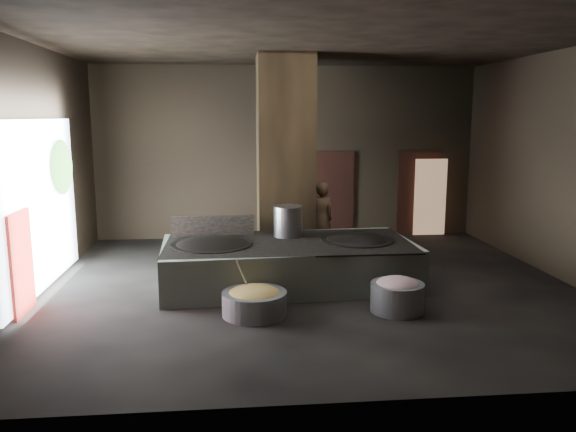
{
  "coord_description": "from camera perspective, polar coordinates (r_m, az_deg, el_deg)",
  "views": [
    {
      "loc": [
        -1.43,
        -10.3,
        3.2
      ],
      "look_at": [
        -0.36,
        0.61,
        1.25
      ],
      "focal_mm": 35.0,
      "sensor_mm": 36.0,
      "label": 1
    }
  ],
  "objects": [
    {
      "name": "doorway_near",
      "position": [
        15.13,
        4.49,
        2.08
      ],
      "size": [
        1.18,
        0.08,
        2.38
      ],
      "primitive_type": "cube",
      "color": "black",
      "rests_on": "ground"
    },
    {
      "name": "front_wall",
      "position": [
        6.0,
        8.29,
        0.88
      ],
      "size": [
        10.0,
        0.1,
        4.5
      ],
      "primitive_type": "cube",
      "color": "black",
      "rests_on": "ground"
    },
    {
      "name": "meat_basin",
      "position": [
        9.57,
        11.04,
        -8.11
      ],
      "size": [
        0.93,
        0.93,
        0.48
      ],
      "primitive_type": "cylinder",
      "rotation": [
        0.0,
        0.0,
        -0.06
      ],
      "color": "gray",
      "rests_on": "ground"
    },
    {
      "name": "veg_basin",
      "position": [
        9.27,
        -3.43,
        -8.85
      ],
      "size": [
        1.29,
        1.29,
        0.39
      ],
      "primitive_type": "cylinder",
      "rotation": [
        0.0,
        0.0,
        -0.26
      ],
      "color": "gray",
      "rests_on": "ground"
    },
    {
      "name": "floor",
      "position": [
        10.89,
        2.24,
        -7.28
      ],
      "size": [
        10.0,
        9.0,
        0.1
      ],
      "primitive_type": "cube",
      "color": "black",
      "rests_on": "ground"
    },
    {
      "name": "splash_guard",
      "position": [
        11.38,
        -7.63,
        -0.99
      ],
      "size": [
        1.65,
        0.17,
        0.41
      ],
      "primitive_type": "cube",
      "rotation": [
        0.0,
        0.0,
        0.06
      ],
      "color": "black",
      "rests_on": "hearth_platform"
    },
    {
      "name": "right_wall",
      "position": [
        12.21,
        26.6,
        4.56
      ],
      "size": [
        0.1,
        9.0,
        4.5
      ],
      "primitive_type": "cube",
      "color": "black",
      "rests_on": "ground"
    },
    {
      "name": "pillar",
      "position": [
        12.29,
        -0.29,
        5.65
      ],
      "size": [
        1.2,
        1.2,
        4.5
      ],
      "primitive_type": "cube",
      "color": "black",
      "rests_on": "ground"
    },
    {
      "name": "wok_right",
      "position": [
        11.01,
        7.02,
        -2.85
      ],
      "size": [
        1.39,
        1.39,
        0.39
      ],
      "primitive_type": "ellipsoid",
      "color": "black",
      "rests_on": "hearth_platform"
    },
    {
      "name": "left_opening",
      "position": [
        11.19,
        -23.85,
        1.0
      ],
      "size": [
        0.04,
        4.2,
        3.1
      ],
      "primitive_type": "cube",
      "color": "white",
      "rests_on": "ground"
    },
    {
      "name": "meat_fill",
      "position": [
        9.51,
        11.08,
        -6.92
      ],
      "size": [
        0.73,
        0.73,
        0.28
      ],
      "primitive_type": "ellipsoid",
      "color": "#BA6F79",
      "rests_on": "meat_basin"
    },
    {
      "name": "veg_fill",
      "position": [
        9.22,
        -3.44,
        -7.94
      ],
      "size": [
        0.87,
        0.87,
        0.27
      ],
      "primitive_type": "ellipsoid",
      "color": "#A1B156",
      "rests_on": "veg_basin"
    },
    {
      "name": "wok_right_rim",
      "position": [
        10.99,
        7.03,
        -2.49
      ],
      "size": [
        1.42,
        1.42,
        0.05
      ],
      "primitive_type": "cylinder",
      "color": "black",
      "rests_on": "hearth_platform"
    },
    {
      "name": "left_wall",
      "position": [
        10.96,
        -24.91,
        4.18
      ],
      "size": [
        0.1,
        9.0,
        4.5
      ],
      "primitive_type": "cube",
      "color": "black",
      "rests_on": "ground"
    },
    {
      "name": "doorway_far",
      "position": [
        15.73,
        13.14,
        2.15
      ],
      "size": [
        1.18,
        0.08,
        2.38
      ],
      "primitive_type": "cube",
      "color": "black",
      "rests_on": "ground"
    },
    {
      "name": "ladle",
      "position": [
        9.3,
        -4.42,
        -6.5
      ],
      "size": [
        0.29,
        0.34,
        0.75
      ],
      "primitive_type": "cylinder",
      "rotation": [
        0.49,
        0.0,
        -0.69
      ],
      "color": "#93969A",
      "rests_on": "veg_basin"
    },
    {
      "name": "back_wall",
      "position": [
        14.95,
        -0.08,
        6.44
      ],
      "size": [
        10.0,
        0.1,
        4.5
      ],
      "primitive_type": "cube",
      "color": "black",
      "rests_on": "ground"
    },
    {
      "name": "doorway_far_glow",
      "position": [
        15.63,
        14.24,
        1.87
      ],
      "size": [
        0.87,
        0.04,
        2.06
      ],
      "primitive_type": "cube",
      "color": "#8C6647",
      "rests_on": "ground"
    },
    {
      "name": "platform_cap",
      "position": [
        10.73,
        0.03,
        -2.75
      ],
      "size": [
        4.64,
        2.23,
        0.03
      ],
      "primitive_type": "cube",
      "color": "black",
      "rests_on": "hearth_platform"
    },
    {
      "name": "cook",
      "position": [
        12.88,
        3.32,
        -0.37
      ],
      "size": [
        0.72,
        0.56,
        1.73
      ],
      "primitive_type": "imported",
      "rotation": [
        0.0,
        0.0,
        3.41
      ],
      "color": "brown",
      "rests_on": "ground"
    },
    {
      "name": "pavilion_sliver",
      "position": [
        10.1,
        -25.45,
        -4.36
      ],
      "size": [
        0.05,
        0.9,
        1.7
      ],
      "primitive_type": "cube",
      "color": "maroon",
      "rests_on": "ground"
    },
    {
      "name": "hearth_platform",
      "position": [
        10.83,
        0.03,
        -4.83
      ],
      "size": [
        4.88,
        2.56,
        0.83
      ],
      "primitive_type": "cube",
      "rotation": [
        0.0,
        0.0,
        0.06
      ],
      "color": "#A8B9A6",
      "rests_on": "ground"
    },
    {
      "name": "stock_pot",
      "position": [
        11.21,
        0.0,
        -0.55
      ],
      "size": [
        0.58,
        0.58,
        0.62
      ],
      "primitive_type": "cylinder",
      "color": "#93969A",
      "rests_on": "hearth_platform"
    },
    {
      "name": "wok_left_rim",
      "position": [
        10.64,
        -7.75,
        -2.93
      ],
      "size": [
        1.53,
        1.53,
        0.05
      ],
      "primitive_type": "cylinder",
      "color": "black",
      "rests_on": "hearth_platform"
    },
    {
      "name": "wok_left",
      "position": [
        10.66,
        -7.74,
        -3.29
      ],
      "size": [
        1.5,
        1.5,
        0.41
      ],
      "primitive_type": "ellipsoid",
      "color": "black",
      "rests_on": "hearth_platform"
    },
    {
      "name": "doorway_near_glow",
      "position": [
        15.32,
        5.17,
        1.97
      ],
      "size": [
        0.84,
        0.04,
        1.98
      ],
      "primitive_type": "cube",
      "color": "#8C6647",
      "rests_on": "ground"
    },
    {
      "name": "tree_silhouette",
      "position": [
        12.13,
        -22.0,
        4.63
      ],
      "size": [
        0.28,
        1.1,
        1.1
      ],
      "primitive_type": "ellipsoid",
      "color": "#194714",
      "rests_on": "left_opening"
    },
    {
      "name": "ceiling",
      "position": [
        10.49,
        2.42,
        17.48
      ],
      "size": [
        10.0,
        9.0,
        0.1
      ],
      "primitive_type": "cube",
      "color": "black",
      "rests_on": "back_wall"
    }
  ]
}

